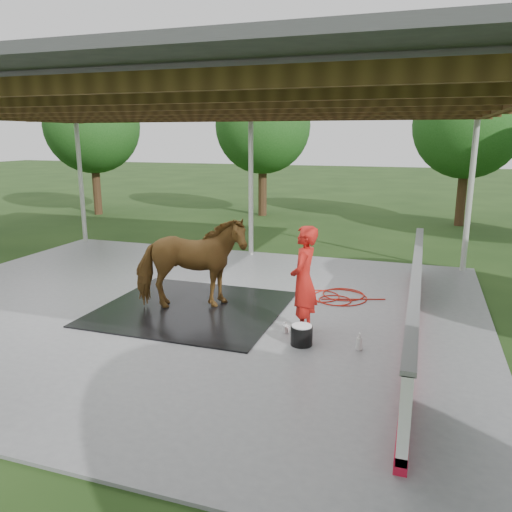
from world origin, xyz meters
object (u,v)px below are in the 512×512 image
(handler, at_px, (304,281))
(wash_bucket, at_px, (302,335))
(dasher_board, at_px, (414,303))
(horse, at_px, (190,263))

(handler, xyz_separation_m, wash_bucket, (0.10, -0.48, -0.78))
(handler, height_order, wash_bucket, handler)
(dasher_board, height_order, handler, handler)
(dasher_board, bearing_deg, horse, -178.30)
(horse, bearing_deg, wash_bucket, -136.94)
(handler, relative_size, wash_bucket, 5.24)
(wash_bucket, bearing_deg, dasher_board, 33.51)
(horse, bearing_deg, dasher_board, -113.04)
(wash_bucket, bearing_deg, horse, 157.80)
(horse, distance_m, wash_bucket, 2.77)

